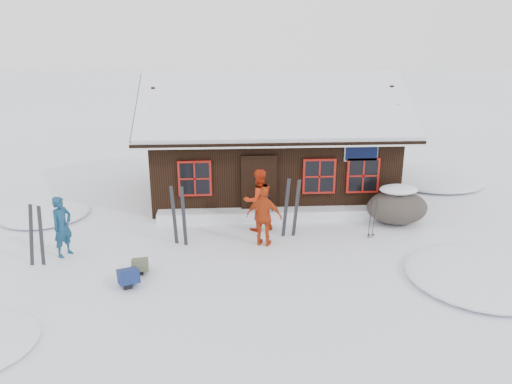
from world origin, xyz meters
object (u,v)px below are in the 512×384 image
(skier_teal, at_px, (62,226))
(skier_orange_right, at_px, (264,216))
(backpack_blue, at_px, (129,279))
(boulder, at_px, (397,206))
(skier_crouched, at_px, (266,208))
(ski_poles, at_px, (372,220))
(ski_pair_left, at_px, (36,236))
(skier_orange_left, at_px, (258,200))
(backpack_olive, at_px, (140,267))

(skier_teal, relative_size, skier_orange_right, 0.97)
(backpack_blue, bearing_deg, skier_orange_right, 11.02)
(skier_teal, height_order, boulder, skier_teal)
(skier_teal, height_order, skier_crouched, skier_teal)
(ski_poles, distance_m, backpack_blue, 6.97)
(ski_pair_left, bearing_deg, ski_poles, 22.00)
(boulder, relative_size, ski_poles, 1.59)
(skier_orange_right, bearing_deg, ski_poles, -155.03)
(skier_orange_right, xyz_separation_m, skier_crouched, (0.19, 1.76, -0.40))
(boulder, bearing_deg, skier_orange_right, -161.83)
(skier_orange_left, height_order, ski_pair_left, skier_orange_left)
(ski_pair_left, xyz_separation_m, backpack_olive, (2.64, -0.57, -0.66))
(boulder, distance_m, backpack_blue, 8.38)
(skier_orange_right, height_order, skier_crouched, skier_orange_right)
(skier_teal, bearing_deg, boulder, -49.89)
(skier_teal, distance_m, ski_pair_left, 0.74)
(skier_crouched, xyz_separation_m, backpack_olive, (-3.39, -3.22, -0.31))
(boulder, bearing_deg, ski_pair_left, -167.23)
(boulder, relative_size, ski_pair_left, 1.10)
(ski_poles, relative_size, backpack_blue, 1.97)
(skier_crouched, distance_m, boulder, 4.06)
(skier_teal, height_order, backpack_olive, skier_teal)
(skier_crouched, xyz_separation_m, ski_poles, (2.96, -1.43, 0.09))
(skier_orange_right, xyz_separation_m, backpack_blue, (-3.38, -2.11, -0.69))
(boulder, height_order, backpack_olive, boulder)
(skier_orange_right, xyz_separation_m, backpack_olive, (-3.20, -1.46, -0.71))
(skier_orange_left, distance_m, ski_poles, 3.35)
(backpack_olive, bearing_deg, skier_crouched, 34.96)
(boulder, xyz_separation_m, ski_poles, (-1.09, -1.06, -0.01))
(boulder, bearing_deg, backpack_olive, -159.01)
(skier_orange_right, distance_m, ski_poles, 3.17)
(ski_poles, bearing_deg, backpack_olive, -164.25)
(ski_pair_left, distance_m, backpack_olive, 2.78)
(skier_teal, relative_size, ski_poles, 1.41)
(backpack_blue, bearing_deg, backpack_olive, 53.88)
(skier_crouched, bearing_deg, backpack_olive, -156.85)
(skier_teal, xyz_separation_m, skier_crouched, (5.56, 2.09, -0.37))
(boulder, xyz_separation_m, backpack_blue, (-7.61, -3.49, -0.39))
(skier_teal, xyz_separation_m, skier_orange_left, (5.28, 1.46, 0.12))
(boulder, distance_m, backpack_olive, 7.97)
(skier_teal, xyz_separation_m, backpack_blue, (1.99, -1.77, -0.67))
(boulder, bearing_deg, backpack_blue, -155.33)
(skier_orange_left, height_order, backpack_blue, skier_orange_left)
(skier_teal, relative_size, skier_crouched, 1.80)
(skier_orange_left, distance_m, ski_pair_left, 6.10)
(skier_orange_right, relative_size, boulder, 0.92)
(ski_pair_left, height_order, ski_poles, ski_pair_left)
(skier_orange_left, relative_size, skier_crouched, 2.05)
(skier_teal, bearing_deg, ski_poles, -55.63)
(skier_orange_right, bearing_deg, skier_teal, 22.61)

